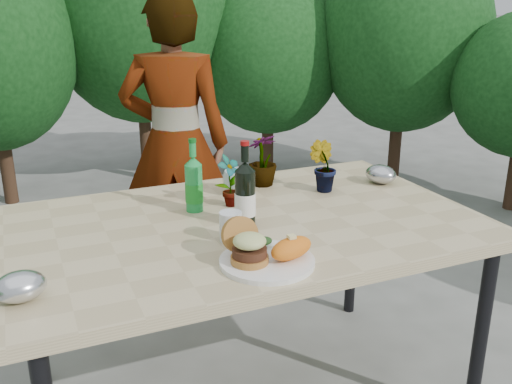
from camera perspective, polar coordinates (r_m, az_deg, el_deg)
name	(u,v)px	position (r m, az deg, el deg)	size (l,w,h in m)	color
patio_table	(247,236)	(2.01, -0.90, -4.39)	(1.60, 1.00, 0.75)	tan
shrub_hedge	(155,54)	(3.67, -10.07, 13.39)	(6.79, 5.11, 2.32)	#382316
dinner_plate	(267,261)	(1.67, 1.11, -6.96)	(0.28, 0.28, 0.01)	white
burger_stack	(247,245)	(1.64, -0.90, -5.36)	(0.11, 0.16, 0.11)	#B7722D
sweet_potato	(291,248)	(1.66, 3.55, -5.63)	(0.15, 0.08, 0.06)	orange
grilled_veg	(260,242)	(1.75, 0.38, -5.05)	(0.08, 0.05, 0.03)	olive
wine_bottle	(245,195)	(1.90, -1.10, -0.34)	(0.07, 0.07, 0.30)	black
sparkling_water	(194,185)	(2.06, -6.23, 0.71)	(0.06, 0.06, 0.27)	#1A923D
plastic_cup	(231,226)	(1.81, -2.55, -3.44)	(0.07, 0.07, 0.10)	silver
seedling_left	(230,181)	(2.09, -2.63, 1.10)	(0.10, 0.07, 0.19)	#21511C
seedling_mid	(323,166)	(2.28, 6.69, 2.56)	(0.11, 0.09, 0.20)	#2A591E
seedling_right	(263,160)	(2.33, 0.66, 3.23)	(0.12, 0.12, 0.21)	#2F6121
blue_bowl	(238,182)	(2.24, -1.78, 1.01)	(0.12, 0.12, 0.09)	silver
foil_packet_left	(20,286)	(1.59, -22.53, -8.72)	(0.13, 0.11, 0.08)	silver
foil_packet_right	(381,174)	(2.43, 12.36, 1.75)	(0.13, 0.11, 0.08)	#ACAEB3
person	(175,143)	(2.99, -8.08, 4.83)	(0.56, 0.37, 1.54)	#936649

